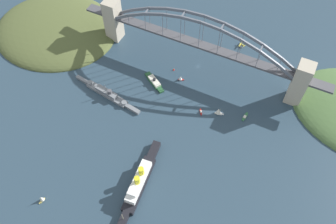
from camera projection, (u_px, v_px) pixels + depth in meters
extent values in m
plane|color=#283D4C|center=(198.00, 66.00, 404.66)|extent=(1400.00, 1400.00, 0.00)
cube|color=#ADA38E|center=(299.00, 83.00, 355.46)|extent=(16.00, 17.23, 52.58)
cube|color=#ADA38E|center=(113.00, 20.00, 410.80)|extent=(16.00, 17.23, 52.58)
cube|color=#47474C|center=(200.00, 45.00, 377.22)|extent=(203.88, 11.52, 2.40)
cube|color=#47474C|center=(322.00, 86.00, 344.52)|extent=(24.00, 11.52, 2.40)
cube|color=#47474C|center=(98.00, 10.00, 409.93)|extent=(24.00, 11.52, 2.40)
cube|color=slate|center=(290.00, 66.00, 350.80)|extent=(22.81, 1.80, 15.23)
cube|color=slate|center=(272.00, 52.00, 347.05)|extent=(22.52, 1.80, 12.61)
cube|color=slate|center=(254.00, 39.00, 345.57)|extent=(22.18, 1.80, 9.97)
cube|color=slate|center=(234.00, 28.00, 346.37)|extent=(21.80, 1.80, 7.30)
cube|color=slate|center=(214.00, 20.00, 349.43)|extent=(21.40, 1.80, 4.58)
cube|color=slate|center=(195.00, 14.00, 354.76)|extent=(21.40, 1.80, 4.58)
cube|color=slate|center=(176.00, 10.00, 362.36)|extent=(21.80, 1.80, 7.30)
cube|color=slate|center=(158.00, 8.00, 372.24)|extent=(22.18, 1.80, 9.97)
cube|color=slate|center=(141.00, 9.00, 384.38)|extent=(22.52, 1.80, 12.61)
cube|color=slate|center=(125.00, 12.00, 398.79)|extent=(22.81, 1.80, 15.23)
cube|color=slate|center=(288.00, 73.00, 345.45)|extent=(22.81, 1.80, 15.23)
cube|color=slate|center=(269.00, 59.00, 341.70)|extent=(22.52, 1.80, 12.61)
cube|color=slate|center=(250.00, 46.00, 340.22)|extent=(22.18, 1.80, 9.97)
cube|color=slate|center=(230.00, 35.00, 341.02)|extent=(21.80, 1.80, 7.30)
cube|color=slate|center=(211.00, 26.00, 344.08)|extent=(21.40, 1.80, 4.58)
cube|color=slate|center=(191.00, 20.00, 349.41)|extent=(21.40, 1.80, 4.58)
cube|color=slate|center=(172.00, 16.00, 357.02)|extent=(21.80, 1.80, 7.30)
cube|color=slate|center=(153.00, 14.00, 366.89)|extent=(22.18, 1.80, 9.97)
cube|color=slate|center=(136.00, 15.00, 379.03)|extent=(22.52, 1.80, 12.61)
cube|color=slate|center=(120.00, 17.00, 393.44)|extent=(22.81, 1.80, 15.23)
cube|color=slate|center=(298.00, 77.00, 350.56)|extent=(1.40, 10.37, 1.40)
cube|color=slate|center=(262.00, 48.00, 343.07)|extent=(1.40, 10.37, 1.40)
cube|color=slate|center=(222.00, 27.00, 344.66)|extent=(1.40, 10.37, 1.40)
cube|color=slate|center=(183.00, 14.00, 355.32)|extent=(1.40, 10.37, 1.40)
cube|color=slate|center=(147.00, 11.00, 375.06)|extent=(1.40, 10.37, 1.40)
cube|color=slate|center=(115.00, 16.00, 403.89)|extent=(1.40, 10.37, 1.40)
cylinder|color=slate|center=(280.00, 62.00, 352.97)|extent=(0.56, 0.56, 11.27)
cylinder|color=slate|center=(277.00, 69.00, 347.62)|extent=(0.56, 0.56, 11.27)
cylinder|color=slate|center=(261.00, 52.00, 354.33)|extent=(0.56, 0.56, 20.97)
cylinder|color=slate|center=(258.00, 59.00, 348.98)|extent=(0.56, 0.56, 20.97)
cylinder|color=slate|center=(242.00, 43.00, 356.83)|extent=(0.56, 0.56, 27.90)
cylinder|color=slate|center=(238.00, 50.00, 351.48)|extent=(0.56, 0.56, 27.90)
cylinder|color=slate|center=(222.00, 36.00, 360.46)|extent=(0.56, 0.56, 32.06)
cylinder|color=slate|center=(219.00, 42.00, 355.11)|extent=(0.56, 0.56, 32.06)
cylinder|color=slate|center=(203.00, 29.00, 365.22)|extent=(0.56, 0.56, 33.44)
cylinder|color=slate|center=(199.00, 35.00, 359.87)|extent=(0.56, 0.56, 33.44)
cylinder|color=slate|center=(185.00, 23.00, 371.12)|extent=(0.56, 0.56, 32.06)
cylinder|color=slate|center=(181.00, 29.00, 365.77)|extent=(0.56, 0.56, 32.06)
cylinder|color=slate|center=(167.00, 19.00, 378.16)|extent=(0.56, 0.56, 27.90)
cylinder|color=slate|center=(163.00, 25.00, 372.81)|extent=(0.56, 0.56, 27.90)
cylinder|color=slate|center=(150.00, 16.00, 386.33)|extent=(0.56, 0.56, 20.97)
cylinder|color=slate|center=(145.00, 22.00, 380.98)|extent=(0.56, 0.56, 20.97)
cylinder|color=slate|center=(133.00, 14.00, 395.63)|extent=(0.56, 0.56, 11.27)
cylinder|color=slate|center=(129.00, 19.00, 390.28)|extent=(0.56, 0.56, 11.27)
ellipsoid|color=#4C562D|center=(56.00, 30.00, 439.27)|extent=(155.73, 139.40, 23.42)
ellipsoid|color=#756B5B|center=(97.00, 20.00, 450.22)|extent=(54.51, 41.82, 12.88)
cube|color=black|center=(139.00, 184.00, 317.47)|extent=(16.98, 56.09, 6.29)
cube|color=black|center=(122.00, 222.00, 297.61)|extent=(8.07, 18.96, 6.29)
cube|color=black|center=(154.00, 151.00, 337.33)|extent=(9.29, 19.09, 6.29)
cube|color=white|center=(139.00, 182.00, 312.42)|extent=(13.85, 42.19, 6.04)
cube|color=white|center=(133.00, 191.00, 302.50)|extent=(9.31, 9.95, 3.20)
cylinder|color=yellow|center=(137.00, 180.00, 305.33)|extent=(5.03, 5.03, 8.56)
cylinder|color=yellow|center=(141.00, 171.00, 310.36)|extent=(5.03, 5.03, 8.56)
cylinder|color=tan|center=(122.00, 217.00, 292.18)|extent=(0.50, 0.50, 10.00)
cube|color=slate|center=(107.00, 94.00, 378.87)|extent=(53.03, 15.86, 3.30)
cube|color=slate|center=(83.00, 80.00, 390.24)|extent=(17.82, 6.23, 3.30)
cube|color=slate|center=(133.00, 109.00, 367.50)|extent=(17.93, 6.96, 3.30)
cube|color=slate|center=(106.00, 92.00, 375.89)|extent=(26.88, 10.36, 3.97)
cylinder|color=slate|center=(90.00, 83.00, 384.43)|extent=(5.72, 5.72, 2.20)
cylinder|color=slate|center=(124.00, 103.00, 368.80)|extent=(5.72, 5.72, 2.20)
cylinder|color=slate|center=(106.00, 88.00, 370.17)|extent=(0.60, 0.60, 10.00)
cylinder|color=#4C4C51|center=(110.00, 92.00, 370.76)|extent=(4.50, 4.50, 4.40)
cube|color=#23512D|center=(154.00, 82.00, 388.92)|extent=(20.54, 16.66, 2.30)
cube|color=#23512D|center=(161.00, 90.00, 382.62)|extent=(8.30, 7.90, 2.30)
cube|color=#23512D|center=(149.00, 75.00, 395.23)|extent=(8.85, 8.79, 2.30)
cube|color=beige|center=(154.00, 81.00, 386.94)|extent=(18.56, 14.84, 2.55)
cylinder|color=black|center=(154.00, 79.00, 384.91)|extent=(3.01, 3.01, 2.40)
cylinder|color=#B7B7B2|center=(241.00, 47.00, 421.83)|extent=(5.81, 1.74, 0.90)
cylinder|color=#B7B7B2|center=(242.00, 45.00, 423.57)|extent=(5.81, 1.74, 0.90)
cylinder|color=navy|center=(241.00, 46.00, 421.04)|extent=(0.14, 0.14, 1.05)
cylinder|color=navy|center=(242.00, 44.00, 422.78)|extent=(0.14, 0.14, 1.05)
ellipsoid|color=gold|center=(242.00, 44.00, 420.92)|extent=(8.38, 2.57, 1.37)
cylinder|color=navy|center=(239.00, 43.00, 422.13)|extent=(0.98, 1.40, 1.30)
cube|color=gold|center=(241.00, 44.00, 420.78)|extent=(3.20, 10.45, 0.20)
cube|color=gold|center=(244.00, 46.00, 419.62)|extent=(1.67, 4.04, 0.12)
cube|color=navy|center=(244.00, 45.00, 418.56)|extent=(1.11, 0.28, 1.50)
cube|color=#B2231E|center=(201.00, 112.00, 366.77)|extent=(4.22, 5.43, 0.99)
cube|color=#B2231E|center=(200.00, 109.00, 368.71)|extent=(1.78, 2.02, 0.99)
cube|color=#B2231E|center=(201.00, 115.00, 364.82)|extent=(1.98, 2.13, 0.99)
cube|color=beige|center=(201.00, 112.00, 365.45)|extent=(2.63, 3.01, 1.34)
cube|color=#B2231E|center=(181.00, 80.00, 392.18)|extent=(4.65, 3.34, 0.76)
cube|color=#B2231E|center=(184.00, 80.00, 392.04)|extent=(1.63, 1.33, 0.76)
cube|color=#B2231E|center=(179.00, 79.00, 392.32)|extent=(1.69, 1.49, 0.76)
cylinder|color=tan|center=(182.00, 78.00, 389.53)|extent=(0.16, 0.16, 5.68)
cone|color=white|center=(180.00, 78.00, 389.82)|extent=(5.01, 5.01, 4.54)
cube|color=#2D6B3D|center=(245.00, 117.00, 363.26)|extent=(3.76, 7.48, 0.98)
cube|color=#2D6B3D|center=(247.00, 113.00, 365.61)|extent=(1.91, 2.56, 0.98)
cube|color=#2D6B3D|center=(243.00, 120.00, 360.92)|extent=(2.25, 2.59, 0.98)
cube|color=beige|center=(245.00, 117.00, 361.96)|extent=(2.79, 3.83, 1.12)
cube|color=silver|center=(219.00, 114.00, 365.46)|extent=(6.30, 4.05, 1.09)
cube|color=silver|center=(223.00, 114.00, 364.97)|extent=(2.18, 1.67, 1.09)
cube|color=silver|center=(215.00, 113.00, 365.96)|extent=(2.23, 1.92, 1.09)
cylinder|color=tan|center=(220.00, 111.00, 361.43)|extent=(0.16, 0.16, 8.61)
cone|color=silver|center=(219.00, 111.00, 362.00)|extent=(6.40, 6.40, 6.89)
cube|color=gold|center=(42.00, 201.00, 311.35)|extent=(2.50, 4.29, 0.95)
cube|color=gold|center=(40.00, 203.00, 310.11)|extent=(1.04, 1.47, 0.95)
cube|color=gold|center=(44.00, 198.00, 312.58)|extent=(1.20, 1.50, 0.95)
cylinder|color=tan|center=(40.00, 199.00, 307.87)|extent=(0.16, 0.16, 7.15)
cone|color=silver|center=(42.00, 199.00, 308.71)|extent=(4.31, 4.31, 5.72)
cone|color=red|center=(174.00, 69.00, 400.09)|extent=(2.20, 2.20, 2.20)
sphere|color=#F2E566|center=(174.00, 68.00, 398.95)|extent=(0.50, 0.50, 0.50)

